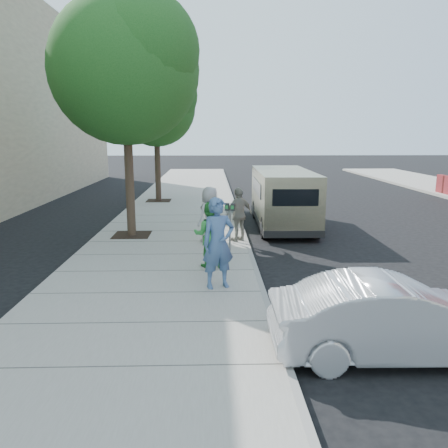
{
  "coord_description": "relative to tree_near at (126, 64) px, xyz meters",
  "views": [
    {
      "loc": [
        0.34,
        -11.79,
        3.44
      ],
      "look_at": [
        0.67,
        -0.49,
        1.1
      ],
      "focal_mm": 35.0,
      "sensor_mm": 36.0,
      "label": 1
    }
  ],
  "objects": [
    {
      "name": "tree_far",
      "position": [
        -0.0,
        7.6,
        -0.66
      ],
      "size": [
        3.92,
        3.8,
        6.49
      ],
      "color": "black",
      "rests_on": "sidewalk"
    },
    {
      "name": "tree_near",
      "position": [
        0.0,
        0.0,
        0.0
      ],
      "size": [
        4.62,
        4.6,
        7.53
      ],
      "color": "black",
      "rests_on": "sidewalk"
    },
    {
      "name": "sidewalk",
      "position": [
        1.25,
        -2.4,
        -5.47
      ],
      "size": [
        5.0,
        60.0,
        0.15
      ],
      "primitive_type": "cube",
      "color": "gray",
      "rests_on": "ground"
    },
    {
      "name": "sedan",
      "position": [
        5.43,
        -7.95,
        -4.91
      ],
      "size": [
        3.85,
        1.38,
        1.26
      ],
      "primitive_type": "imported",
      "rotation": [
        0.0,
        0.0,
        1.56
      ],
      "color": "#B7B8BF",
      "rests_on": "ground"
    },
    {
      "name": "parking_meter",
      "position": [
        3.12,
        -2.08,
        -4.4
      ],
      "size": [
        0.3,
        0.18,
        1.38
      ],
      "rotation": [
        0.0,
        0.0,
        -0.3
      ],
      "color": "gray",
      "rests_on": "sidewalk"
    },
    {
      "name": "van",
      "position": [
        5.27,
        1.9,
        -4.42
      ],
      "size": [
        2.02,
        5.76,
        2.12
      ],
      "rotation": [
        0.0,
        0.0,
        -0.02
      ],
      "color": "tan",
      "rests_on": "ground"
    },
    {
      "name": "curb_face",
      "position": [
        3.69,
        -2.4,
        -5.47
      ],
      "size": [
        0.12,
        60.0,
        0.16
      ],
      "primitive_type": "cube",
      "color": "gray",
      "rests_on": "ground"
    },
    {
      "name": "ground",
      "position": [
        2.25,
        -2.4,
        -5.55
      ],
      "size": [
        120.0,
        120.0,
        0.0
      ],
      "primitive_type": "plane",
      "color": "black",
      "rests_on": "ground"
    },
    {
      "name": "person_striped_polo",
      "position": [
        3.45,
        -0.94,
        -4.55
      ],
      "size": [
        1.05,
        0.9,
        1.69
      ],
      "primitive_type": "imported",
      "rotation": [
        0.0,
        0.0,
        3.75
      ],
      "color": "gray",
      "rests_on": "sidewalk"
    },
    {
      "name": "person_green_shirt",
      "position": [
        2.54,
        -3.57,
        -4.58
      ],
      "size": [
        0.85,
        0.69,
        1.64
      ],
      "primitive_type": "imported",
      "rotation": [
        0.0,
        0.0,
        3.05
      ],
      "color": "green",
      "rests_on": "sidewalk"
    },
    {
      "name": "person_gray_shirt",
      "position": [
        2.55,
        -1.0,
        -4.54
      ],
      "size": [
        0.98,
        0.97,
        1.72
      ],
      "primitive_type": "imported",
      "rotation": [
        0.0,
        0.0,
        3.9
      ],
      "color": "#A1A1A3",
      "rests_on": "sidewalk"
    },
    {
      "name": "person_officer",
      "position": [
        2.74,
        -5.1,
        -4.41
      ],
      "size": [
        0.83,
        0.68,
        1.97
      ],
      "primitive_type": "imported",
      "rotation": [
        0.0,
        0.0,
        0.33
      ],
      "color": "#456594",
      "rests_on": "sidewalk"
    }
  ]
}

